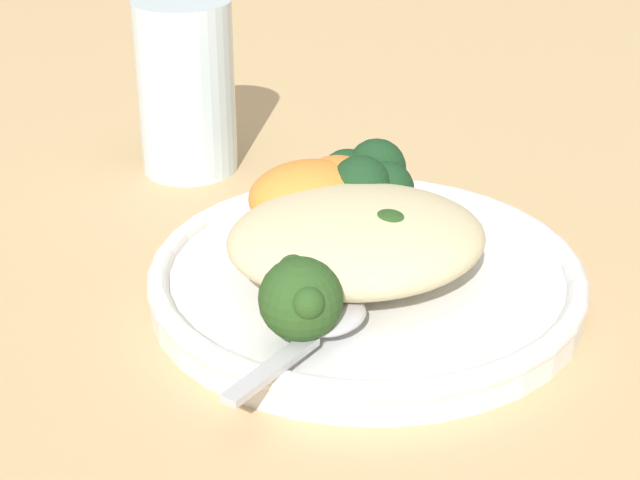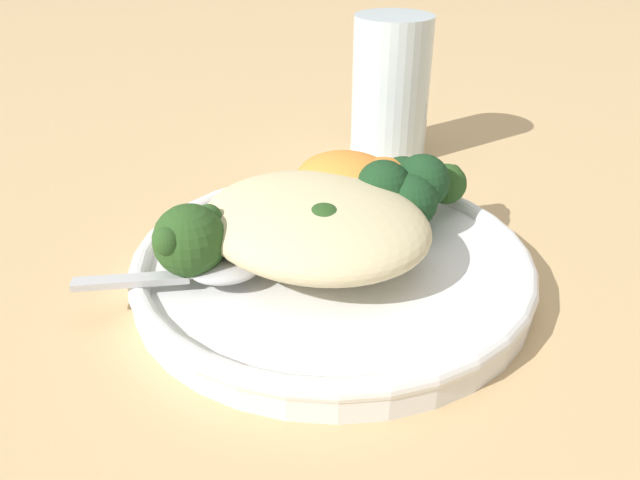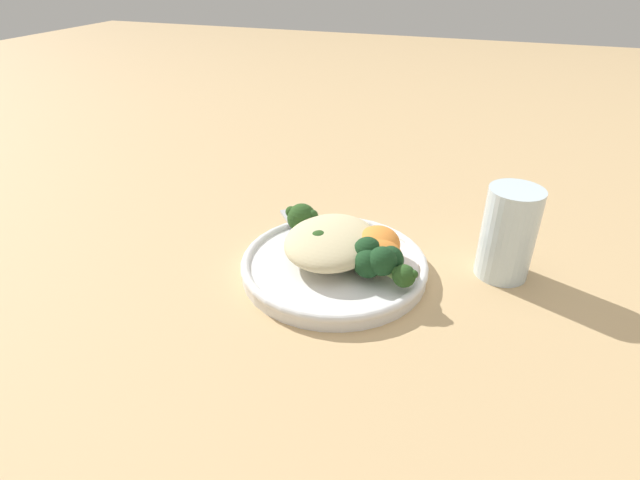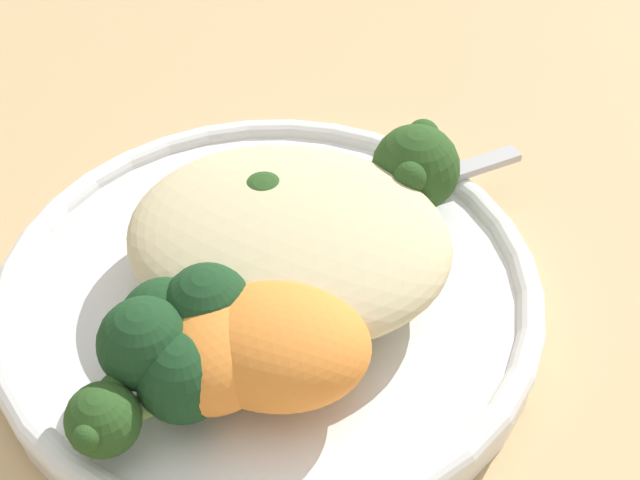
{
  "view_description": "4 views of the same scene",
  "coord_description": "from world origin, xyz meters",
  "px_view_note": "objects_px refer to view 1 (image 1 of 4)",
  "views": [
    {
      "loc": [
        0.15,
        0.49,
        0.3
      ],
      "look_at": [
        0.02,
        -0.01,
        0.04
      ],
      "focal_mm": 60.0,
      "sensor_mm": 36.0,
      "label": 1
    },
    {
      "loc": [
        -0.17,
        0.27,
        0.21
      ],
      "look_at": [
        -0.0,
        0.02,
        0.04
      ],
      "focal_mm": 35.0,
      "sensor_mm": 36.0,
      "label": 2
    },
    {
      "loc": [
        -0.51,
        -0.16,
        0.36
      ],
      "look_at": [
        -0.01,
        0.02,
        0.05
      ],
      "focal_mm": 28.0,
      "sensor_mm": 36.0,
      "label": 3
    },
    {
      "loc": [
        0.09,
        -0.25,
        0.3
      ],
      "look_at": [
        0.02,
        0.01,
        0.04
      ],
      "focal_mm": 50.0,
      "sensor_mm": 36.0,
      "label": 4
    }
  ],
  "objects_px": {
    "quinoa_mound": "(357,238)",
    "broccoli_stalk_3": "(357,184)",
    "broccoli_stalk_1": "(380,244)",
    "water_glass": "(186,87)",
    "broccoli_stalk_0": "(302,291)",
    "plate": "(359,282)",
    "sweet_potato_chunk_1": "(333,190)",
    "sweet_potato_chunk_0": "(311,219)",
    "broccoli_stalk_2": "(365,221)",
    "sweet_potato_chunk_2": "(309,195)",
    "kale_tuft": "(361,182)",
    "spoon": "(323,326)"
  },
  "relations": [
    {
      "from": "broccoli_stalk_1",
      "to": "kale_tuft",
      "type": "distance_m",
      "value": 0.07
    },
    {
      "from": "broccoli_stalk_0",
      "to": "water_glass",
      "type": "height_order",
      "value": "water_glass"
    },
    {
      "from": "broccoli_stalk_0",
      "to": "sweet_potato_chunk_2",
      "type": "xyz_separation_m",
      "value": [
        -0.03,
        -0.1,
        0.0
      ]
    },
    {
      "from": "broccoli_stalk_3",
      "to": "sweet_potato_chunk_0",
      "type": "distance_m",
      "value": 0.06
    },
    {
      "from": "quinoa_mound",
      "to": "broccoli_stalk_3",
      "type": "height_order",
      "value": "quinoa_mound"
    },
    {
      "from": "plate",
      "to": "kale_tuft",
      "type": "distance_m",
      "value": 0.07
    },
    {
      "from": "quinoa_mound",
      "to": "sweet_potato_chunk_1",
      "type": "height_order",
      "value": "same"
    },
    {
      "from": "broccoli_stalk_0",
      "to": "broccoli_stalk_2",
      "type": "distance_m",
      "value": 0.09
    },
    {
      "from": "broccoli_stalk_3",
      "to": "quinoa_mound",
      "type": "bearing_deg",
      "value": -156.2
    },
    {
      "from": "sweet_potato_chunk_0",
      "to": "sweet_potato_chunk_1",
      "type": "relative_size",
      "value": 0.79
    },
    {
      "from": "kale_tuft",
      "to": "spoon",
      "type": "height_order",
      "value": "kale_tuft"
    },
    {
      "from": "plate",
      "to": "sweet_potato_chunk_2",
      "type": "height_order",
      "value": "sweet_potato_chunk_2"
    },
    {
      "from": "broccoli_stalk_0",
      "to": "quinoa_mound",
      "type": "bearing_deg",
      "value": 154.77
    },
    {
      "from": "broccoli_stalk_1",
      "to": "sweet_potato_chunk_0",
      "type": "height_order",
      "value": "broccoli_stalk_1"
    },
    {
      "from": "quinoa_mound",
      "to": "water_glass",
      "type": "height_order",
      "value": "water_glass"
    },
    {
      "from": "sweet_potato_chunk_2",
      "to": "spoon",
      "type": "distance_m",
      "value": 0.12
    },
    {
      "from": "broccoli_stalk_3",
      "to": "kale_tuft",
      "type": "xyz_separation_m",
      "value": [
        0.0,
        0.02,
        0.01
      ]
    },
    {
      "from": "plate",
      "to": "sweet_potato_chunk_1",
      "type": "height_order",
      "value": "sweet_potato_chunk_1"
    },
    {
      "from": "broccoli_stalk_2",
      "to": "sweet_potato_chunk_1",
      "type": "height_order",
      "value": "sweet_potato_chunk_1"
    },
    {
      "from": "broccoli_stalk_3",
      "to": "sweet_potato_chunk_2",
      "type": "xyz_separation_m",
      "value": [
        0.04,
        0.03,
        0.01
      ]
    },
    {
      "from": "broccoli_stalk_3",
      "to": "kale_tuft",
      "type": "height_order",
      "value": "kale_tuft"
    },
    {
      "from": "quinoa_mound",
      "to": "broccoli_stalk_3",
      "type": "relative_size",
      "value": 1.37
    },
    {
      "from": "broccoli_stalk_1",
      "to": "broccoli_stalk_2",
      "type": "height_order",
      "value": "broccoli_stalk_1"
    },
    {
      "from": "broccoli_stalk_2",
      "to": "kale_tuft",
      "type": "distance_m",
      "value": 0.04
    },
    {
      "from": "sweet_potato_chunk_0",
      "to": "sweet_potato_chunk_1",
      "type": "height_order",
      "value": "sweet_potato_chunk_1"
    },
    {
      "from": "kale_tuft",
      "to": "sweet_potato_chunk_2",
      "type": "bearing_deg",
      "value": 13.46
    },
    {
      "from": "kale_tuft",
      "to": "quinoa_mound",
      "type": "bearing_deg",
      "value": 72.29
    },
    {
      "from": "sweet_potato_chunk_2",
      "to": "quinoa_mound",
      "type": "bearing_deg",
      "value": 102.35
    },
    {
      "from": "sweet_potato_chunk_2",
      "to": "water_glass",
      "type": "height_order",
      "value": "water_glass"
    },
    {
      "from": "plate",
      "to": "sweet_potato_chunk_0",
      "type": "distance_m",
      "value": 0.04
    },
    {
      "from": "broccoli_stalk_0",
      "to": "broccoli_stalk_3",
      "type": "relative_size",
      "value": 1.22
    },
    {
      "from": "sweet_potato_chunk_2",
      "to": "sweet_potato_chunk_1",
      "type": "bearing_deg",
      "value": -160.45
    },
    {
      "from": "broccoli_stalk_0",
      "to": "broccoli_stalk_3",
      "type": "distance_m",
      "value": 0.14
    },
    {
      "from": "plate",
      "to": "kale_tuft",
      "type": "height_order",
      "value": "kale_tuft"
    },
    {
      "from": "kale_tuft",
      "to": "water_glass",
      "type": "height_order",
      "value": "water_glass"
    },
    {
      "from": "broccoli_stalk_0",
      "to": "water_glass",
      "type": "relative_size",
      "value": 1.03
    },
    {
      "from": "kale_tuft",
      "to": "spoon",
      "type": "xyz_separation_m",
      "value": [
        0.05,
        0.12,
        -0.02
      ]
    },
    {
      "from": "broccoli_stalk_1",
      "to": "broccoli_stalk_3",
      "type": "height_order",
      "value": "broccoli_stalk_1"
    },
    {
      "from": "sweet_potato_chunk_0",
      "to": "spoon",
      "type": "distance_m",
      "value": 0.09
    },
    {
      "from": "broccoli_stalk_1",
      "to": "broccoli_stalk_3",
      "type": "distance_m",
      "value": 0.09
    },
    {
      "from": "quinoa_mound",
      "to": "broccoli_stalk_1",
      "type": "relative_size",
      "value": 1.85
    },
    {
      "from": "broccoli_stalk_3",
      "to": "spoon",
      "type": "relative_size",
      "value": 1.15
    },
    {
      "from": "broccoli_stalk_2",
      "to": "sweet_potato_chunk_1",
      "type": "bearing_deg",
      "value": 112.93
    },
    {
      "from": "sweet_potato_chunk_1",
      "to": "water_glass",
      "type": "xyz_separation_m",
      "value": [
        0.07,
        -0.15,
        0.02
      ]
    },
    {
      "from": "sweet_potato_chunk_1",
      "to": "sweet_potato_chunk_0",
      "type": "bearing_deg",
      "value": 55.59
    },
    {
      "from": "broccoli_stalk_0",
      "to": "broccoli_stalk_1",
      "type": "relative_size",
      "value": 1.65
    },
    {
      "from": "broccoli_stalk_2",
      "to": "sweet_potato_chunk_2",
      "type": "height_order",
      "value": "sweet_potato_chunk_2"
    },
    {
      "from": "water_glass",
      "to": "broccoli_stalk_2",
      "type": "bearing_deg",
      "value": 113.06
    },
    {
      "from": "sweet_potato_chunk_1",
      "to": "sweet_potato_chunk_2",
      "type": "xyz_separation_m",
      "value": [
        0.02,
        0.01,
        0.0
      ]
    },
    {
      "from": "sweet_potato_chunk_0",
      "to": "broccoli_stalk_2",
      "type": "bearing_deg",
      "value": 175.56
    }
  ]
}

